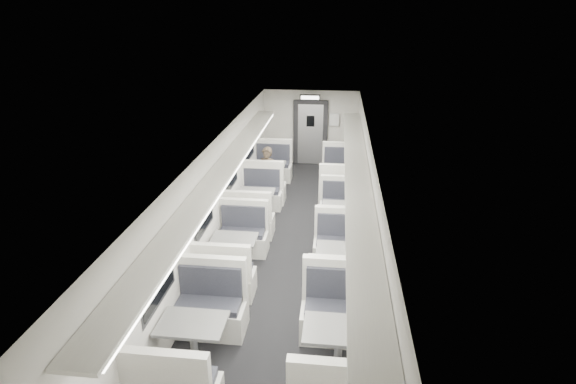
% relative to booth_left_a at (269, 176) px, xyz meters
% --- Properties ---
extents(room, '(3.24, 12.24, 2.64)m').
position_rel_booth_left_a_xyz_m(room, '(1.00, -3.50, 0.80)').
color(room, black).
rests_on(room, ground).
extents(booth_left_a, '(1.11, 2.25, 1.20)m').
position_rel_booth_left_a_xyz_m(booth_left_a, '(0.00, 0.00, 0.00)').
color(booth_left_a, beige).
rests_on(booth_left_a, room).
extents(booth_left_b, '(1.05, 2.12, 1.14)m').
position_rel_booth_left_a_xyz_m(booth_left_b, '(0.00, -1.97, -0.02)').
color(booth_left_b, beige).
rests_on(booth_left_b, room).
extents(booth_left_c, '(1.03, 2.09, 1.12)m').
position_rel_booth_left_a_xyz_m(booth_left_c, '(0.00, -4.30, -0.03)').
color(booth_left_c, beige).
rests_on(booth_left_c, room).
extents(booth_left_d, '(1.11, 2.26, 1.21)m').
position_rel_booth_left_a_xyz_m(booth_left_d, '(0.00, -6.86, 0.00)').
color(booth_left_d, beige).
rests_on(booth_left_d, room).
extents(booth_right_a, '(1.09, 2.21, 1.18)m').
position_rel_booth_left_a_xyz_m(booth_right_a, '(2.00, -0.05, -0.01)').
color(booth_right_a, beige).
rests_on(booth_right_a, room).
extents(booth_right_b, '(0.97, 1.96, 1.05)m').
position_rel_booth_left_a_xyz_m(booth_right_b, '(2.00, -2.41, -0.05)').
color(booth_right_b, beige).
rests_on(booth_right_b, room).
extents(booth_right_c, '(1.03, 2.09, 1.12)m').
position_rel_booth_left_a_xyz_m(booth_right_c, '(2.00, -4.48, -0.03)').
color(booth_right_c, beige).
rests_on(booth_right_c, room).
extents(booth_right_d, '(1.16, 2.35, 1.26)m').
position_rel_booth_left_a_xyz_m(booth_right_d, '(2.00, -6.80, 0.02)').
color(booth_right_d, beige).
rests_on(booth_right_d, room).
extents(passenger, '(0.65, 0.55, 1.52)m').
position_rel_booth_left_a_xyz_m(passenger, '(0.11, -0.92, 0.36)').
color(passenger, black).
rests_on(passenger, room).
extents(window_a, '(0.02, 1.18, 0.84)m').
position_rel_booth_left_a_xyz_m(window_a, '(-0.49, -0.10, 0.95)').
color(window_a, black).
rests_on(window_a, room).
extents(window_b, '(0.02, 1.18, 0.84)m').
position_rel_booth_left_a_xyz_m(window_b, '(-0.49, -2.30, 0.95)').
color(window_b, black).
rests_on(window_b, room).
extents(window_c, '(0.02, 1.18, 0.84)m').
position_rel_booth_left_a_xyz_m(window_c, '(-0.49, -4.50, 0.95)').
color(window_c, black).
rests_on(window_c, room).
extents(window_d, '(0.02, 1.18, 0.84)m').
position_rel_booth_left_a_xyz_m(window_d, '(-0.49, -6.70, 0.95)').
color(window_d, black).
rests_on(window_d, room).
extents(luggage_rack_left, '(0.46, 10.40, 0.09)m').
position_rel_booth_left_a_xyz_m(luggage_rack_left, '(-0.24, -3.80, 1.51)').
color(luggage_rack_left, beige).
rests_on(luggage_rack_left, room).
extents(luggage_rack_right, '(0.46, 10.40, 0.09)m').
position_rel_booth_left_a_xyz_m(luggage_rack_right, '(2.24, -3.80, 1.51)').
color(luggage_rack_right, beige).
rests_on(luggage_rack_right, room).
extents(vestibule_door, '(1.10, 0.13, 2.10)m').
position_rel_booth_left_a_xyz_m(vestibule_door, '(1.00, 2.43, 0.64)').
color(vestibule_door, black).
rests_on(vestibule_door, room).
extents(exit_sign, '(0.62, 0.12, 0.16)m').
position_rel_booth_left_a_xyz_m(exit_sign, '(1.00, 1.94, 1.88)').
color(exit_sign, black).
rests_on(exit_sign, room).
extents(wall_notice, '(0.32, 0.02, 0.40)m').
position_rel_booth_left_a_xyz_m(wall_notice, '(1.75, 2.42, 1.10)').
color(wall_notice, silver).
rests_on(wall_notice, room).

